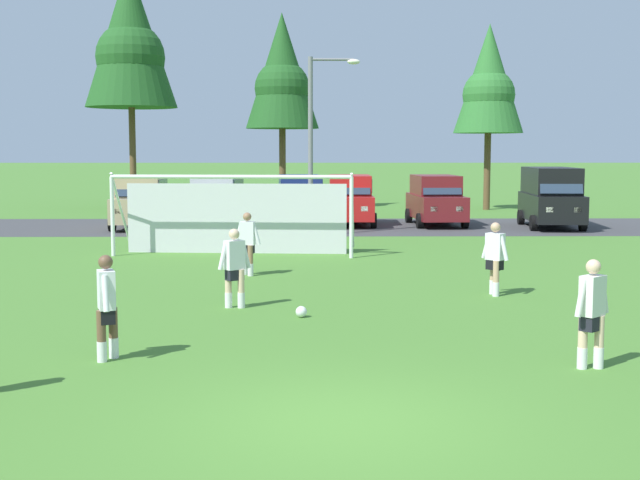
# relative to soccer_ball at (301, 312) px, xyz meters

# --- Properties ---
(ground_plane) EXTENTS (400.00, 400.00, 0.00)m
(ground_plane) POSITION_rel_soccer_ball_xyz_m (0.53, 8.58, -0.11)
(ground_plane) COLOR #477A2D
(parking_lot_strip) EXTENTS (52.00, 8.40, 0.01)m
(parking_lot_strip) POSITION_rel_soccer_ball_xyz_m (0.53, 19.78, -0.11)
(parking_lot_strip) COLOR #3D3D3F
(parking_lot_strip) RESTS_ON ground
(soccer_ball) EXTENTS (0.22, 0.22, 0.22)m
(soccer_ball) POSITION_rel_soccer_ball_xyz_m (0.00, 0.00, 0.00)
(soccer_ball) COLOR white
(soccer_ball) RESTS_ON ground
(soccer_goal) EXTENTS (7.55, 2.54, 2.57)m
(soccer_goal) POSITION_rel_soccer_ball_xyz_m (-2.15, 10.22, 1.18)
(soccer_goal) COLOR white
(soccer_goal) RESTS_ON ground
(player_striker_near) EXTENTS (0.72, 0.37, 1.64)m
(player_striker_near) POSITION_rel_soccer_ball_xyz_m (-1.44, 5.61, 0.71)
(player_striker_near) COLOR #936B4C
(player_striker_near) RESTS_ON ground
(player_midfield_center) EXTENTS (0.69, 0.45, 1.64)m
(player_midfield_center) POSITION_rel_soccer_ball_xyz_m (-1.38, 1.03, 0.71)
(player_midfield_center) COLOR beige
(player_midfield_center) RESTS_ON ground
(player_defender_far) EXTENTS (0.66, 0.49, 1.64)m
(player_defender_far) POSITION_rel_soccer_ball_xyz_m (4.33, -3.96, 0.71)
(player_defender_far) COLOR beige
(player_defender_far) RESTS_ON ground
(player_winger_left) EXTENTS (0.54, 0.62, 1.64)m
(player_winger_left) POSITION_rel_soccer_ball_xyz_m (4.31, 2.48, 0.71)
(player_winger_left) COLOR tan
(player_winger_left) RESTS_ON ground
(player_winger_right) EXTENTS (0.35, 0.74, 1.64)m
(player_winger_right) POSITION_rel_soccer_ball_xyz_m (-2.97, -3.33, 0.71)
(player_winger_right) COLOR brown
(player_winger_right) RESTS_ON ground
(parked_car_slot_far_left) EXTENTS (2.25, 4.66, 2.16)m
(parked_car_slot_far_left) POSITION_rel_soccer_ball_xyz_m (-6.82, 19.24, 1.00)
(parked_car_slot_far_left) COLOR tan
(parked_car_slot_far_left) RESTS_ON ground
(parked_car_slot_left) EXTENTS (2.38, 4.72, 2.16)m
(parked_car_slot_left) POSITION_rel_soccer_ball_xyz_m (-3.69, 19.51, 1.00)
(parked_car_slot_left) COLOR #B2B2BC
(parked_car_slot_left) RESTS_ON ground
(parked_car_slot_center_left) EXTENTS (2.35, 4.71, 2.16)m
(parked_car_slot_center_left) POSITION_rel_soccer_ball_xyz_m (-0.22, 20.58, 1.00)
(parked_car_slot_center_left) COLOR navy
(parked_car_slot_center_left) RESTS_ON ground
(parked_car_slot_center) EXTENTS (2.20, 4.63, 2.16)m
(parked_car_slot_center) POSITION_rel_soccer_ball_xyz_m (1.95, 20.51, 1.00)
(parked_car_slot_center) COLOR red
(parked_car_slot_center) RESTS_ON ground
(parked_car_slot_center_right) EXTENTS (2.30, 4.68, 2.16)m
(parked_car_slot_center_right) POSITION_rel_soccer_ball_xyz_m (5.66, 20.37, 1.00)
(parked_car_slot_center_right) COLOR maroon
(parked_car_slot_center_right) RESTS_ON ground
(parked_car_slot_right) EXTENTS (2.47, 4.94, 2.52)m
(parked_car_slot_right) POSITION_rel_soccer_ball_xyz_m (10.32, 19.20, 1.23)
(parked_car_slot_right) COLOR black
(parked_car_slot_right) RESTS_ON ground
(tree_left_edge) EXTENTS (5.04, 5.04, 13.44)m
(tree_left_edge) POSITION_rel_soccer_ball_xyz_m (-9.64, 31.37, 9.14)
(tree_left_edge) COLOR brown
(tree_left_edge) RESTS_ON ground
(tree_mid_left) EXTENTS (3.98, 3.98, 10.61)m
(tree_mid_left) POSITION_rel_soccer_ball_xyz_m (-1.27, 30.31, 7.18)
(tree_mid_left) COLOR brown
(tree_mid_left) RESTS_ON ground
(tree_center_back) EXTENTS (3.76, 3.76, 10.02)m
(tree_center_back) POSITION_rel_soccer_ball_xyz_m (9.91, 30.10, 6.77)
(tree_center_back) COLOR brown
(tree_center_back) RESTS_ON ground
(street_lamp) EXTENTS (2.00, 0.32, 6.68)m
(street_lamp) POSITION_rel_soccer_ball_xyz_m (0.41, 15.64, 3.36)
(street_lamp) COLOR slate
(street_lamp) RESTS_ON ground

